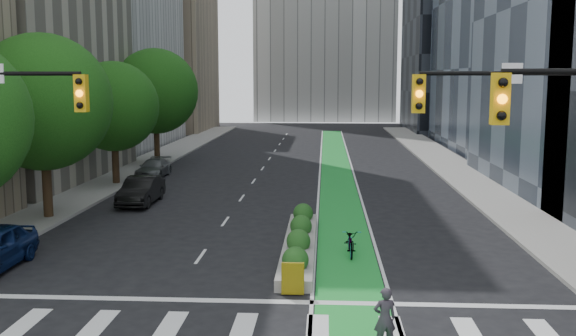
# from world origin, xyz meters

# --- Properties ---
(ground) EXTENTS (160.00, 160.00, 0.00)m
(ground) POSITION_xyz_m (0.00, 0.00, 0.00)
(ground) COLOR black
(ground) RESTS_ON ground
(sidewalk_left) EXTENTS (3.60, 90.00, 0.15)m
(sidewalk_left) POSITION_xyz_m (-11.80, 25.00, 0.07)
(sidewalk_left) COLOR gray
(sidewalk_left) RESTS_ON ground
(sidewalk_right) EXTENTS (3.60, 90.00, 0.15)m
(sidewalk_right) POSITION_xyz_m (11.80, 25.00, 0.07)
(sidewalk_right) COLOR gray
(sidewalk_right) RESTS_ON ground
(bike_lane_paint) EXTENTS (2.20, 70.00, 0.01)m
(bike_lane_paint) POSITION_xyz_m (3.00, 30.00, 0.01)
(bike_lane_paint) COLOR green
(bike_lane_paint) RESTS_ON ground
(building_tan_far) EXTENTS (14.00, 16.00, 26.00)m
(building_tan_far) POSITION_xyz_m (-20.00, 66.00, 13.00)
(building_tan_far) COLOR tan
(building_tan_far) RESTS_ON ground
(building_dark_end) EXTENTS (14.00, 18.00, 28.00)m
(building_dark_end) POSITION_xyz_m (20.00, 68.00, 14.00)
(building_dark_end) COLOR black
(building_dark_end) RESTS_ON ground
(tree_mid) EXTENTS (6.40, 6.40, 8.78)m
(tree_mid) POSITION_xyz_m (-11.00, 12.00, 5.57)
(tree_mid) COLOR black
(tree_mid) RESTS_ON ground
(tree_midfar) EXTENTS (5.60, 5.60, 7.76)m
(tree_midfar) POSITION_xyz_m (-11.00, 22.00, 4.95)
(tree_midfar) COLOR black
(tree_midfar) RESTS_ON ground
(tree_far) EXTENTS (6.60, 6.60, 9.00)m
(tree_far) POSITION_xyz_m (-11.00, 32.00, 5.69)
(tree_far) COLOR black
(tree_far) RESTS_ON ground
(signal_right) EXTENTS (5.82, 0.51, 7.20)m
(signal_right) POSITION_xyz_m (8.67, 0.47, 4.80)
(signal_right) COLOR black
(signal_right) RESTS_ON ground
(median_planter) EXTENTS (1.20, 10.26, 1.10)m
(median_planter) POSITION_xyz_m (1.20, 7.04, 0.37)
(median_planter) COLOR gray
(median_planter) RESTS_ON ground
(bicycle) EXTENTS (0.73, 2.00, 1.04)m
(bicycle) POSITION_xyz_m (3.17, 6.56, 0.52)
(bicycle) COLOR gray
(bicycle) RESTS_ON ground
(cyclist) EXTENTS (0.64, 0.49, 1.57)m
(cyclist) POSITION_xyz_m (3.67, -2.00, 0.79)
(cyclist) COLOR #352E38
(cyclist) RESTS_ON ground
(parked_car_left_mid) EXTENTS (1.55, 4.44, 1.46)m
(parked_car_left_mid) POSITION_xyz_m (-7.64, 15.94, 0.73)
(parked_car_left_mid) COLOR black
(parked_car_left_mid) RESTS_ON ground
(parked_car_left_far) EXTENTS (1.76, 4.23, 1.22)m
(parked_car_left_far) POSITION_xyz_m (-9.50, 25.38, 0.61)
(parked_car_left_far) COLOR #595C5E
(parked_car_left_far) RESTS_ON ground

